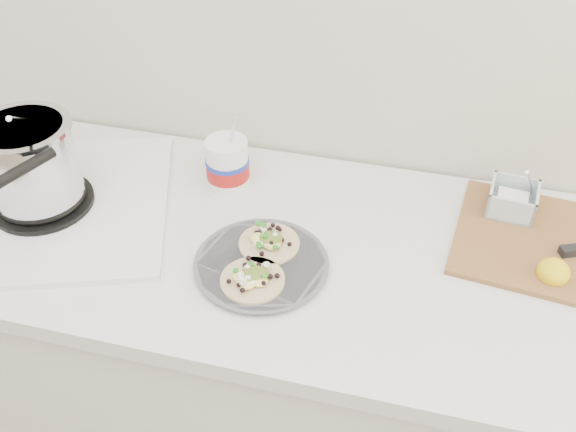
% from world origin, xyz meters
% --- Properties ---
extents(counter, '(2.44, 0.66, 0.90)m').
position_xyz_m(counter, '(0.00, 1.43, 0.45)').
color(counter, silver).
rests_on(counter, ground).
extents(stove, '(0.68, 0.65, 0.26)m').
position_xyz_m(stove, '(-0.54, 1.39, 0.99)').
color(stove, silver).
rests_on(stove, counter).
extents(taco_plate, '(0.27, 0.27, 0.04)m').
position_xyz_m(taco_plate, '(-0.02, 1.33, 0.92)').
color(taco_plate, '#55565C').
rests_on(taco_plate, counter).
extents(tub, '(0.10, 0.10, 0.22)m').
position_xyz_m(tub, '(-0.17, 1.58, 0.97)').
color(tub, white).
rests_on(tub, counter).
extents(cutboard, '(0.49, 0.37, 0.07)m').
position_xyz_m(cutboard, '(0.58, 1.55, 0.92)').
color(cutboard, brown).
rests_on(cutboard, counter).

